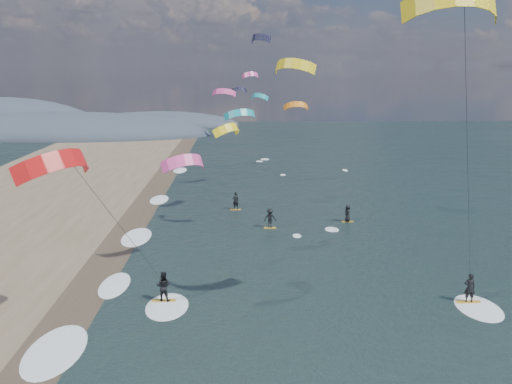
{
  "coord_description": "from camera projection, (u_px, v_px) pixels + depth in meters",
  "views": [
    {
      "loc": [
        -1.97,
        -21.16,
        14.34
      ],
      "look_at": [
        -1.0,
        12.0,
        7.0
      ],
      "focal_mm": 40.0,
      "sensor_mm": 36.0,
      "label": 1
    }
  ],
  "objects": [
    {
      "name": "wet_sand_strip",
      "position": [
        69.0,
        318.0,
        33.22
      ],
      "size": [
        3.0,
        240.0,
        0.0
      ],
      "primitive_type": "cube",
      "color": "#382D23",
      "rests_on": "ground"
    },
    {
      "name": "coastal_hills",
      "position": [
        48.0,
        131.0,
        127.8
      ],
      "size": [
        80.0,
        41.0,
        15.0
      ],
      "color": "#3D4756",
      "rests_on": "ground"
    },
    {
      "name": "far_kitesurfers",
      "position": [
        282.0,
        213.0,
        53.3
      ],
      "size": [
        11.66,
        7.61,
        1.85
      ],
      "color": "gold",
      "rests_on": "ground"
    },
    {
      "name": "kitesurfer_near_a",
      "position": [
        467.0,
        66.0,
        27.25
      ],
      "size": [
        7.91,
        8.44,
        18.35
      ],
      "color": "gold",
      "rests_on": "ground"
    },
    {
      "name": "shoreline_surf",
      "position": [
        108.0,
        287.0,
        37.89
      ],
      "size": [
        2.4,
        79.4,
        0.11
      ],
      "color": "white",
      "rests_on": "ground"
    },
    {
      "name": "bg_kite_field",
      "position": [
        250.0,
        94.0,
        73.46
      ],
      "size": [
        14.96,
        78.42,
        10.97
      ],
      "color": "teal",
      "rests_on": "ground"
    },
    {
      "name": "kitesurfer_near_b",
      "position": [
        102.0,
        207.0,
        29.67
      ],
      "size": [
        6.98,
        9.51,
        11.28
      ],
      "color": "gold",
      "rests_on": "ground"
    }
  ]
}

